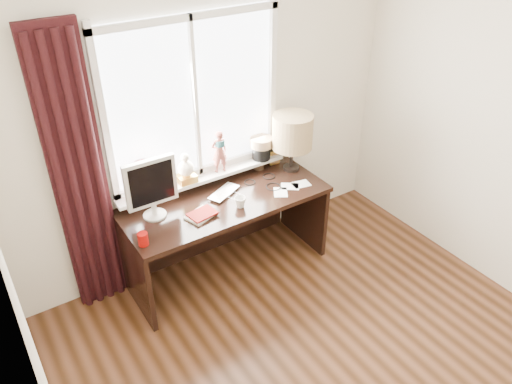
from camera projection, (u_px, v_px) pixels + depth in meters
wall_back at (211, 118)px, 4.06m from camera, size 3.50×0.00×2.60m
laptop at (224, 193)px, 4.11m from camera, size 0.36×0.31×0.02m
mug at (240, 202)px, 3.93m from camera, size 0.12×0.13×0.09m
red_cup at (143, 239)px, 3.52m from camera, size 0.07×0.07×0.10m
window at (198, 124)px, 3.96m from camera, size 1.52×0.21×1.40m
curtain at (80, 182)px, 3.57m from camera, size 0.38×0.09×2.25m
desk at (221, 217)px, 4.25m from camera, size 1.70×0.70×0.75m
monitor at (151, 185)px, 3.70m from camera, size 0.40×0.18×0.49m
notebook_stack at (201, 215)px, 3.83m from camera, size 0.26×0.22×0.03m
brush_holder at (259, 162)px, 4.43m from camera, size 0.09×0.09×0.25m
icon_frame at (275, 158)px, 4.50m from camera, size 0.10×0.03×0.13m
table_lamp at (293, 132)px, 4.26m from camera, size 0.35×0.35×0.52m
loose_papers at (291, 188)px, 4.19m from camera, size 0.39×0.21×0.00m
desk_cables at (266, 182)px, 4.26m from camera, size 0.32×0.33×0.01m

